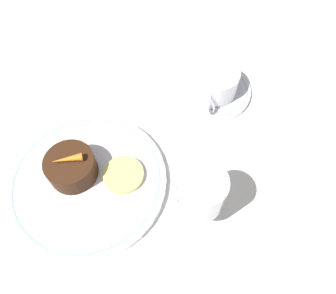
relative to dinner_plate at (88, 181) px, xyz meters
name	(u,v)px	position (x,y,z in m)	size (l,w,h in m)	color
ground_plane	(104,196)	(0.02, 0.03, -0.01)	(3.00, 3.00, 0.00)	white
dinner_plate	(88,181)	(0.00, 0.00, 0.00)	(0.27, 0.27, 0.01)	white
saucer	(213,90)	(-0.25, 0.18, 0.00)	(0.16, 0.16, 0.01)	white
coffee_cup	(213,80)	(-0.25, 0.18, 0.03)	(0.13, 0.10, 0.05)	white
spoon	(207,106)	(-0.20, 0.18, 0.00)	(0.05, 0.11, 0.00)	silver
wine_glass	(201,193)	(0.02, 0.19, 0.08)	(0.07, 0.07, 0.13)	silver
fork	(135,99)	(-0.19, 0.03, -0.01)	(0.06, 0.17, 0.01)	silver
dessert_cake	(71,167)	(-0.01, -0.03, 0.03)	(0.08, 0.08, 0.04)	#381E0F
carrot_garnish	(67,159)	(-0.01, -0.03, 0.06)	(0.03, 0.05, 0.01)	orange
pineapple_slice	(124,175)	(-0.02, 0.06, 0.01)	(0.07, 0.07, 0.01)	#EFE075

